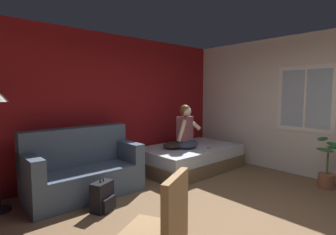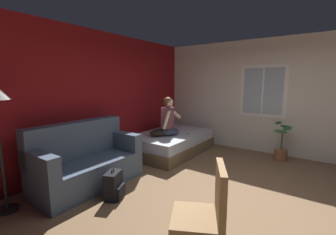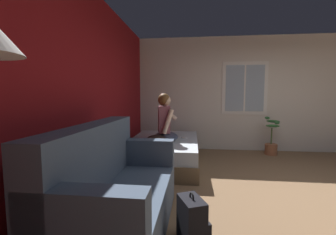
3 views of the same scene
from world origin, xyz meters
The scene contains 10 objects.
ground_plane centered at (0.00, 0.00, 0.00)m, with size 40.00×40.00×0.00m, color brown.
wall_back_accent centered at (0.00, 3.00, 1.35)m, with size 10.43×0.16×2.70m, color maroon.
wall_side_with_window centered at (2.79, 0.00, 1.35)m, with size 0.19×7.24×2.70m.
bed centered at (1.43, 2.16, 0.24)m, with size 2.09×1.32×0.48m.
couch centered at (-0.83, 2.32, 0.39)m, with size 1.70×0.83×1.04m.
person_seated centered at (1.26, 2.11, 0.84)m, with size 0.60×0.54×0.88m.
backpack centered at (-0.87, 1.59, 0.19)m, with size 0.35×0.32×0.46m.
throw_pillow centered at (1.04, 2.23, 0.55)m, with size 0.48×0.36×0.14m, color #2D231E.
cell_phone centered at (1.57, 1.78, 0.48)m, with size 0.07×0.14×0.01m, color #B7B7BC.
potted_plant centered at (2.34, -0.14, 0.30)m, with size 0.39×0.37×0.85m.
Camera 3 is at (-2.79, 1.60, 1.30)m, focal length 24.00 mm.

